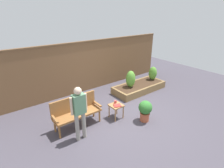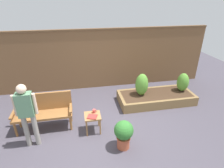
{
  "view_description": "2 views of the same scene",
  "coord_description": "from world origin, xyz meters",
  "px_view_note": "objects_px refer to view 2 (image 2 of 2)",
  "views": [
    {
      "loc": [
        -3.42,
        -3.75,
        3.3
      ],
      "look_at": [
        0.05,
        0.78,
        0.89
      ],
      "focal_mm": 28.02,
      "sensor_mm": 36.0,
      "label": 1
    },
    {
      "loc": [
        -0.54,
        -3.67,
        3.15
      ],
      "look_at": [
        0.35,
        0.95,
        0.87
      ],
      "focal_mm": 29.35,
      "sensor_mm": 36.0,
      "label": 2
    }
  ],
  "objects_px": {
    "potted_boxwood": "(124,133)",
    "shrub_far_corner": "(183,82)",
    "book_on_table": "(92,117)",
    "side_table": "(93,118)",
    "cup_on_table": "(94,111)",
    "shrub_near_bench": "(142,85)",
    "person_by_bench": "(26,111)",
    "garden_bench": "(43,109)"
  },
  "relations": [
    {
      "from": "book_on_table",
      "to": "person_by_bench",
      "type": "height_order",
      "value": "person_by_bench"
    },
    {
      "from": "potted_boxwood",
      "to": "shrub_far_corner",
      "type": "distance_m",
      "value": 3.01
    },
    {
      "from": "cup_on_table",
      "to": "garden_bench",
      "type": "bearing_deg",
      "value": 165.98
    },
    {
      "from": "garden_bench",
      "to": "shrub_far_corner",
      "type": "height_order",
      "value": "garden_bench"
    },
    {
      "from": "book_on_table",
      "to": "shrub_far_corner",
      "type": "bearing_deg",
      "value": 41.56
    },
    {
      "from": "shrub_near_bench",
      "to": "person_by_bench",
      "type": "bearing_deg",
      "value": -156.89
    },
    {
      "from": "book_on_table",
      "to": "garden_bench",
      "type": "bearing_deg",
      "value": 178.13
    },
    {
      "from": "book_on_table",
      "to": "potted_boxwood",
      "type": "bearing_deg",
      "value": -23.48
    },
    {
      "from": "garden_bench",
      "to": "book_on_table",
      "type": "distance_m",
      "value": 1.3
    },
    {
      "from": "side_table",
      "to": "book_on_table",
      "type": "height_order",
      "value": "book_on_table"
    },
    {
      "from": "shrub_near_bench",
      "to": "person_by_bench",
      "type": "height_order",
      "value": "person_by_bench"
    },
    {
      "from": "cup_on_table",
      "to": "potted_boxwood",
      "type": "xyz_separation_m",
      "value": [
        0.57,
        -0.8,
        -0.12
      ]
    },
    {
      "from": "potted_boxwood",
      "to": "cup_on_table",
      "type": "bearing_deg",
      "value": 125.22
    },
    {
      "from": "shrub_near_bench",
      "to": "person_by_bench",
      "type": "relative_size",
      "value": 0.45
    },
    {
      "from": "book_on_table",
      "to": "side_table",
      "type": "bearing_deg",
      "value": 101.92
    },
    {
      "from": "side_table",
      "to": "potted_boxwood",
      "type": "distance_m",
      "value": 0.93
    },
    {
      "from": "garden_bench",
      "to": "cup_on_table",
      "type": "height_order",
      "value": "garden_bench"
    },
    {
      "from": "book_on_table",
      "to": "shrub_near_bench",
      "type": "distance_m",
      "value": 2.03
    },
    {
      "from": "person_by_bench",
      "to": "shrub_far_corner",
      "type": "bearing_deg",
      "value": 16.29
    },
    {
      "from": "garden_bench",
      "to": "book_on_table",
      "type": "relative_size",
      "value": 6.4
    },
    {
      "from": "cup_on_table",
      "to": "book_on_table",
      "type": "bearing_deg",
      "value": -110.11
    },
    {
      "from": "book_on_table",
      "to": "shrub_far_corner",
      "type": "height_order",
      "value": "shrub_far_corner"
    },
    {
      "from": "cup_on_table",
      "to": "book_on_table",
      "type": "height_order",
      "value": "cup_on_table"
    },
    {
      "from": "side_table",
      "to": "book_on_table",
      "type": "xyz_separation_m",
      "value": [
        -0.01,
        -0.07,
        0.1
      ]
    },
    {
      "from": "side_table",
      "to": "potted_boxwood",
      "type": "relative_size",
      "value": 0.68
    },
    {
      "from": "garden_bench",
      "to": "potted_boxwood",
      "type": "height_order",
      "value": "garden_bench"
    },
    {
      "from": "book_on_table",
      "to": "person_by_bench",
      "type": "distance_m",
      "value": 1.47
    },
    {
      "from": "person_by_bench",
      "to": "garden_bench",
      "type": "bearing_deg",
      "value": 73.41
    },
    {
      "from": "side_table",
      "to": "book_on_table",
      "type": "bearing_deg",
      "value": -98.86
    },
    {
      "from": "shrub_near_bench",
      "to": "person_by_bench",
      "type": "xyz_separation_m",
      "value": [
        -3.05,
        -1.3,
        0.28
      ]
    },
    {
      "from": "shrub_near_bench",
      "to": "person_by_bench",
      "type": "distance_m",
      "value": 3.33
    },
    {
      "from": "side_table",
      "to": "shrub_far_corner",
      "type": "xyz_separation_m",
      "value": [
        3.05,
        1.09,
        0.21
      ]
    },
    {
      "from": "garden_bench",
      "to": "cup_on_table",
      "type": "distance_m",
      "value": 1.31
    },
    {
      "from": "potted_boxwood",
      "to": "shrub_near_bench",
      "type": "bearing_deg",
      "value": 60.13
    },
    {
      "from": "cup_on_table",
      "to": "shrub_far_corner",
      "type": "bearing_deg",
      "value": 18.08
    },
    {
      "from": "cup_on_table",
      "to": "person_by_bench",
      "type": "bearing_deg",
      "value": -167.45
    },
    {
      "from": "garden_bench",
      "to": "side_table",
      "type": "height_order",
      "value": "garden_bench"
    },
    {
      "from": "garden_bench",
      "to": "potted_boxwood",
      "type": "xyz_separation_m",
      "value": [
        1.84,
        -1.12,
        -0.14
      ]
    },
    {
      "from": "shrub_far_corner",
      "to": "person_by_bench",
      "type": "xyz_separation_m",
      "value": [
        -4.45,
        -1.3,
        0.33
      ]
    },
    {
      "from": "cup_on_table",
      "to": "side_table",
      "type": "bearing_deg",
      "value": -116.75
    },
    {
      "from": "potted_boxwood",
      "to": "shrub_near_bench",
      "type": "height_order",
      "value": "shrub_near_bench"
    },
    {
      "from": "potted_boxwood",
      "to": "book_on_table",
      "type": "bearing_deg",
      "value": 135.75
    }
  ]
}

